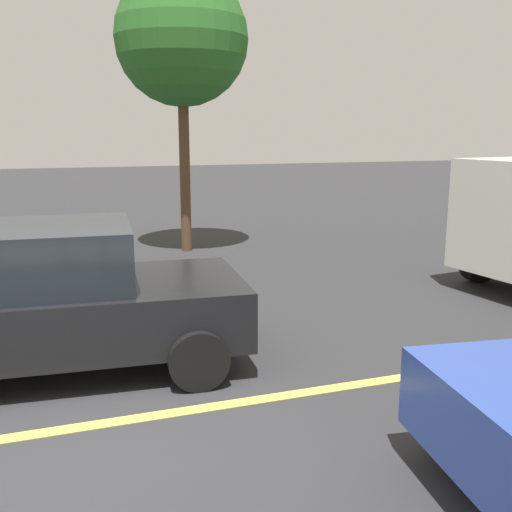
{
  "coord_description": "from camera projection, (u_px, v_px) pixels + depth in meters",
  "views": [
    {
      "loc": [
        -0.08,
        -5.18,
        2.65
      ],
      "look_at": [
        2.1,
        1.16,
        1.22
      ],
      "focal_mm": 41.41,
      "sensor_mm": 36.0,
      "label": 1
    }
  ],
  "objects": [
    {
      "name": "tree_centre_verge",
      "position": [
        182.0,
        39.0,
        12.35
      ],
      "size": [
        2.81,
        2.81,
        5.95
      ],
      "color": "#513823",
      "rests_on": "ground_plane"
    },
    {
      "name": "ground_plane",
      "position": [
        79.0,
        428.0,
        5.37
      ],
      "size": [
        80.0,
        80.0,
        0.0
      ],
      "primitive_type": "plane",
      "color": "#2D2D30"
    },
    {
      "name": "car_black_mid_road",
      "position": [
        58.0,
        298.0,
        6.55
      ],
      "size": [
        4.12,
        2.35,
        1.65
      ],
      "color": "black",
      "rests_on": "ground_plane"
    },
    {
      "name": "lane_marking_centre",
      "position": [
        370.0,
        382.0,
        6.32
      ],
      "size": [
        28.0,
        0.16,
        0.01
      ],
      "primitive_type": "cube",
      "color": "#E0D14C"
    }
  ]
}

